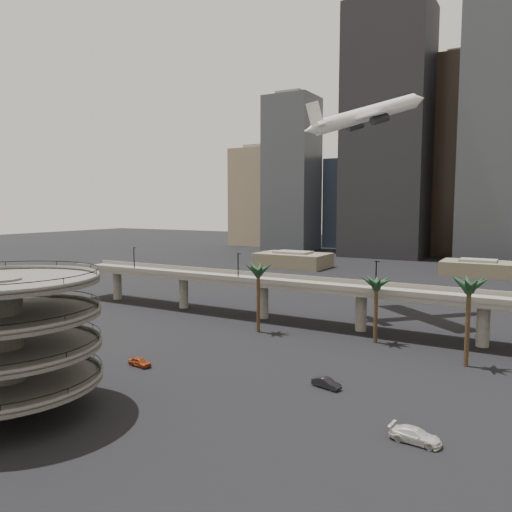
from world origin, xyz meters
The scene contains 10 objects.
ground centered at (0.00, 0.00, 0.00)m, with size 700.00×700.00×0.00m, color black.
parking_ramp centered at (-13.00, -4.00, 9.84)m, with size 22.20×22.20×17.35m.
overpass centered at (0.00, 55.00, 7.34)m, with size 130.00×9.30×14.70m.
palm_trees centered at (21.48, 47.47, 11.30)m, with size 54.40×18.40×14.00m.
low_buildings centered at (6.89, 142.30, 2.86)m, with size 135.00×27.50×6.80m.
skyline centered at (15.11, 217.08, 47.49)m, with size 269.00×86.00×129.77m.
airborne_jet centered at (5.45, 72.75, 44.83)m, with size 24.97×26.15×12.21m.
car_a centered at (-11.42, 16.79, 0.68)m, with size 1.60×3.99×1.36m, color #9D3A16.
car_b centered at (16.87, 22.66, 0.68)m, with size 1.45×4.15×1.37m, color black.
car_c centered at (30.83, 12.70, 0.78)m, with size 2.18×5.36×1.55m, color silver.
Camera 1 is at (41.38, -38.75, 24.76)m, focal length 35.00 mm.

